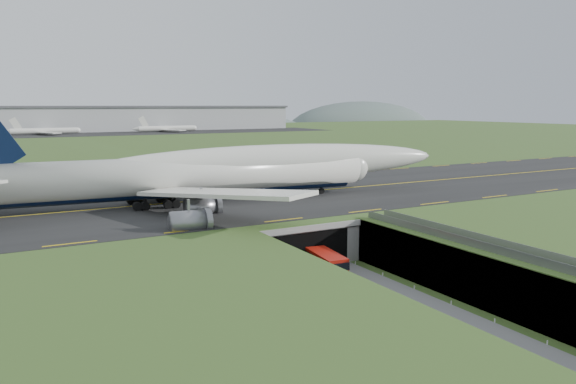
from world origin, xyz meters
TOP-DOWN VIEW (x-y plane):
  - ground at (0.00, 0.00)m, footprint 900.00×900.00m
  - airfield_deck at (0.00, 0.00)m, footprint 800.00×800.00m
  - trench_road at (0.00, -7.50)m, footprint 12.00×75.00m
  - taxiway at (0.00, 33.00)m, footprint 800.00×44.00m
  - tunnel_portal at (0.00, 16.71)m, footprint 17.00×22.30m
  - guideway at (11.00, -19.11)m, footprint 3.00×53.00m
  - jumbo_jet at (-4.11, 30.84)m, footprint 86.74×56.96m
  - shuttle_tram at (-0.26, 3.74)m, footprint 3.79×7.83m
  - cargo_terminal at (-0.14, 299.41)m, footprint 320.00×67.00m
  - distant_hills at (64.38, 430.00)m, footprint 700.00×91.00m

SIDE VIEW (x-z plane):
  - distant_hills at x=64.38m, z-range -34.00..26.00m
  - ground at x=0.00m, z-range 0.00..0.00m
  - trench_road at x=0.00m, z-range 0.00..0.20m
  - shuttle_tram at x=-0.26m, z-range 0.15..3.23m
  - airfield_deck at x=0.00m, z-range 0.00..6.00m
  - tunnel_portal at x=0.00m, z-range 0.33..6.33m
  - guideway at x=11.00m, z-range 1.80..8.85m
  - taxiway at x=0.00m, z-range 6.00..6.18m
  - jumbo_jet at x=-4.11m, z-range 1.62..20.52m
  - cargo_terminal at x=-0.14m, z-range 6.16..21.76m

